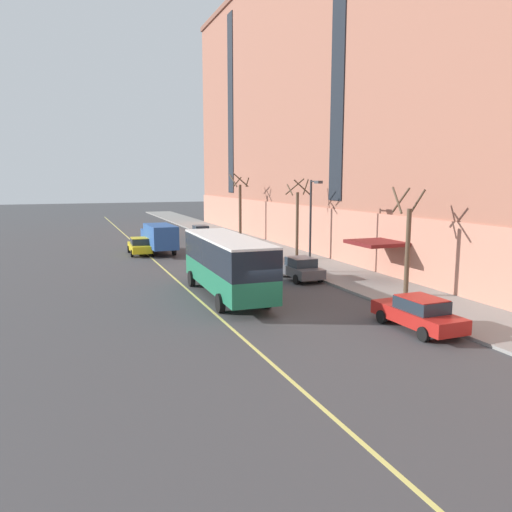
# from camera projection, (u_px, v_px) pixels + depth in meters

# --- Properties ---
(ground_plane) EXTENTS (260.00, 260.00, 0.00)m
(ground_plane) POSITION_uv_depth(u_px,v_px,m) (267.00, 315.00, 25.24)
(ground_plane) COLOR #424244
(sidewalk) EXTENTS (5.14, 160.00, 0.15)m
(sidewalk) POSITION_uv_depth(u_px,v_px,m) (384.00, 288.00, 31.27)
(sidewalk) COLOR gray
(sidewalk) RESTS_ON ground
(city_bus) EXTENTS (3.08, 10.68, 3.54)m
(city_bus) POSITION_uv_depth(u_px,v_px,m) (227.00, 262.00, 28.82)
(city_bus) COLOR #1E704C
(city_bus) RESTS_ON ground
(parked_car_darkgray_0) EXTENTS (2.01, 4.61, 1.56)m
(parked_car_darkgray_0) POSITION_uv_depth(u_px,v_px,m) (226.00, 241.00, 49.09)
(parked_car_darkgray_0) COLOR #4C4C51
(parked_car_darkgray_0) RESTS_ON ground
(parked_car_darkgray_1) EXTENTS (1.98, 4.36, 1.56)m
(parked_car_darkgray_1) POSITION_uv_depth(u_px,v_px,m) (300.00, 268.00, 34.13)
(parked_car_darkgray_1) COLOR #4C4C51
(parked_car_darkgray_1) RESTS_ON ground
(parked_car_red_2) EXTENTS (2.03, 4.73, 1.56)m
(parked_car_red_2) POSITION_uv_depth(u_px,v_px,m) (418.00, 313.00, 22.63)
(parked_car_red_2) COLOR #B21E19
(parked_car_red_2) RESTS_ON ground
(parked_car_darkgray_3) EXTENTS (2.03, 4.59, 1.56)m
(parked_car_darkgray_3) POSITION_uv_depth(u_px,v_px,m) (200.00, 232.00, 57.89)
(parked_car_darkgray_3) COLOR #4C4C51
(parked_car_darkgray_3) RESTS_ON ground
(parked_car_black_6) EXTENTS (2.07, 4.33, 1.56)m
(parked_car_black_6) POSITION_uv_depth(u_px,v_px,m) (255.00, 252.00, 41.92)
(parked_car_black_6) COLOR black
(parked_car_black_6) RESTS_ON ground
(box_truck) EXTENTS (2.47, 7.21, 2.73)m
(box_truck) POSITION_uv_depth(u_px,v_px,m) (159.00, 237.00, 45.95)
(box_truck) COLOR #285199
(box_truck) RESTS_ON ground
(taxi_cab) EXTENTS (1.99, 4.70, 1.56)m
(taxi_cab) POSITION_uv_depth(u_px,v_px,m) (140.00, 246.00, 45.64)
(taxi_cab) COLOR yellow
(taxi_cab) RESTS_ON ground
(street_tree_mid_block) EXTENTS (1.64, 1.61, 6.25)m
(street_tree_mid_block) POSITION_uv_depth(u_px,v_px,m) (407.00, 243.00, 28.60)
(street_tree_mid_block) COLOR brown
(street_tree_mid_block) RESTS_ON sidewalk
(street_tree_far_uptown) EXTENTS (1.77, 1.86, 6.76)m
(street_tree_far_uptown) POSITION_uv_depth(u_px,v_px,m) (297.00, 218.00, 41.96)
(street_tree_far_uptown) COLOR brown
(street_tree_far_uptown) RESTS_ON sidewalk
(street_tree_far_downtown) EXTENTS (2.05, 1.79, 7.37)m
(street_tree_far_downtown) POSITION_uv_depth(u_px,v_px,m) (240.00, 206.00, 55.32)
(street_tree_far_downtown) COLOR brown
(street_tree_far_downtown) RESTS_ON sidewalk
(street_lamp) EXTENTS (0.36, 1.48, 6.62)m
(street_lamp) POSITION_uv_depth(u_px,v_px,m) (312.00, 216.00, 35.61)
(street_lamp) COLOR #2D2D30
(street_lamp) RESTS_ON sidewalk
(fire_hydrant) EXTENTS (0.42, 0.24, 0.72)m
(fire_hydrant) POSITION_uv_depth(u_px,v_px,m) (299.00, 263.00, 37.82)
(fire_hydrant) COLOR red
(fire_hydrant) RESTS_ON sidewalk
(lane_centerline) EXTENTS (0.16, 140.00, 0.01)m
(lane_centerline) POSITION_uv_depth(u_px,v_px,m) (206.00, 305.00, 27.17)
(lane_centerline) COLOR #E0D66B
(lane_centerline) RESTS_ON ground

